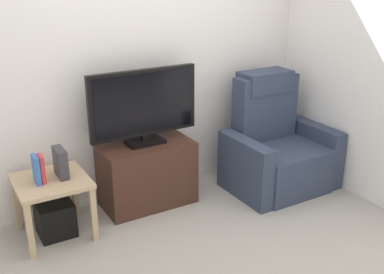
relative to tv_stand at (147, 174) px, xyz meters
name	(u,v)px	position (x,y,z in m)	size (l,w,h in m)	color
ground_plane	(185,254)	(-0.11, -0.85, -0.29)	(6.40, 6.40, 0.00)	#9E998E
wall_back	(118,55)	(-0.11, 0.28, 1.01)	(6.40, 0.06, 2.60)	silver
wall_side	(378,56)	(1.77, -0.85, 1.01)	(0.06, 4.48, 2.60)	silver
tv_stand	(147,174)	(0.00, 0.00, 0.00)	(0.80, 0.43, 0.57)	#3D2319
television	(144,105)	(0.00, 0.02, 0.63)	(0.96, 0.20, 0.65)	black
recliner_armchair	(276,148)	(1.23, -0.28, 0.09)	(0.98, 0.78, 1.08)	#2D384C
side_table	(52,188)	(-0.85, -0.09, 0.12)	(0.54, 0.54, 0.48)	tan
subwoofer_box	(55,218)	(-0.85, -0.09, -0.15)	(0.27, 0.27, 0.27)	black
book_leftmost	(36,170)	(-0.95, -0.11, 0.30)	(0.03, 0.13, 0.22)	#3366B2
book_middle	(42,169)	(-0.91, -0.11, 0.30)	(0.03, 0.10, 0.22)	red
game_console	(61,163)	(-0.76, -0.08, 0.31)	(0.07, 0.20, 0.23)	#333338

